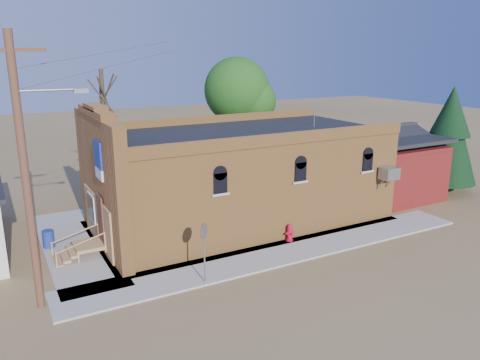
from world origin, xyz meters
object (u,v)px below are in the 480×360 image
brick_bar (236,177)px  fire_hydrant (290,233)px  trash_barrel (48,239)px  utility_pole (27,170)px  stop_sign (204,237)px

brick_bar → fire_hydrant: bearing=-78.6°
brick_bar → trash_barrel: size_ratio=21.18×
utility_pole → brick_bar: bearing=23.7°
utility_pole → stop_sign: bearing=-12.3°
fire_hydrant → brick_bar: bearing=87.8°
brick_bar → utility_pole: bearing=-156.3°
brick_bar → fire_hydrant: 4.21m
brick_bar → stop_sign: brick_bar is taller
utility_pole → stop_sign: utility_pole is taller
brick_bar → trash_barrel: brick_bar is taller
utility_pole → fire_hydrant: bearing=3.2°
stop_sign → utility_pole: bearing=145.8°
trash_barrel → brick_bar: bearing=-4.9°
utility_pole → trash_barrel: (0.84, 5.05, -4.30)m
brick_bar → trash_barrel: 9.17m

